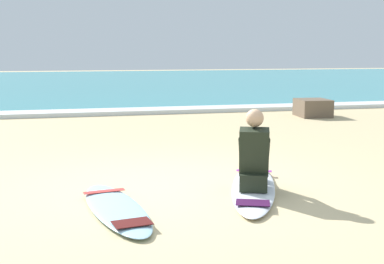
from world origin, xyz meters
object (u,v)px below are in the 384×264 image
Objects in this scene: surfboard_main at (253,187)px; shoreline_rock at (313,108)px; surfer_seated at (254,158)px; surfboard_spare_near at (116,208)px.

shoreline_rock is (4.01, 6.33, 0.19)m from surfboard_main.
surfboard_main is 7.49m from shoreline_rock.
surfboard_main is at bearing -122.35° from shoreline_rock.
shoreline_rock is at bearing 57.65° from surfboard_main.
surfboard_main is at bearing 68.79° from surfer_seated.
surfer_seated is 7.66m from shoreline_rock.
surfer_seated is 1.08× the size of shoreline_rock.
shoreline_rock is at bearing 57.89° from surfer_seated.
surfboard_main is 2.85× the size of shoreline_rock.
surfer_seated reaches higher than surfboard_spare_near.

